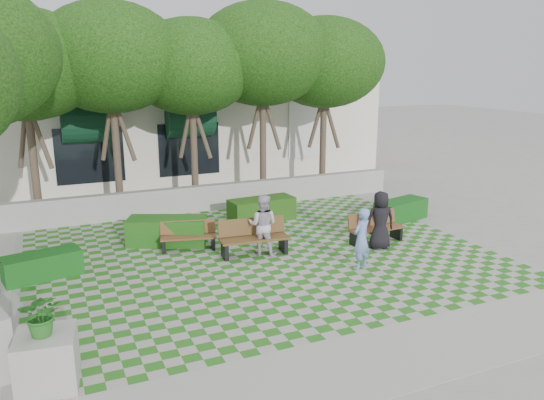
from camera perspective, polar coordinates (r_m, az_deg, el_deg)
name	(u,v)px	position (r m, az deg, el deg)	size (l,w,h in m)	color
ground	(278,268)	(13.65, 0.63, -7.34)	(90.00, 90.00, 0.00)	gray
lawn	(263,255)	(14.50, -1.02, -5.99)	(12.00, 12.00, 0.00)	#2B721E
sidewalk_south	(387,358)	(9.99, 12.31, -16.26)	(16.00, 2.00, 0.01)	#9E9B93
retaining_wall	(206,198)	(19.07, -7.09, 0.26)	(15.00, 0.36, 0.90)	#9E9B93
bench_east	(375,228)	(15.77, 11.03, -2.97)	(1.72, 0.68, 0.89)	brown
bench_mid	(254,238)	(14.48, -1.99, -4.07)	(1.92, 0.79, 0.98)	#52381C
bench_west	(188,236)	(15.04, -8.99, -3.87)	(1.61, 0.85, 0.81)	brown
hedge_east	(401,210)	(18.22, 13.68, -1.07)	(1.94, 0.77, 0.68)	#134817
hedge_midright	(262,210)	(17.61, -1.11, -1.04)	(2.18, 0.87, 0.76)	#1E4612
hedge_midleft	(167,231)	(15.61, -11.21, -3.29)	(2.23, 0.89, 0.78)	#1B4F15
hedge_west	(42,266)	(14.11, -23.47, -6.49)	(1.78, 0.71, 0.62)	#134A18
planter_front	(46,349)	(9.44, -23.15, -14.54)	(1.02, 1.02, 1.62)	#9E9B93
person_blue	(361,238)	(13.58, 9.58, -4.10)	(0.58, 0.38, 1.59)	#748CD3
person_dark	(380,220)	(15.14, 11.57, -2.14)	(0.81, 0.53, 1.65)	black
person_white	(263,225)	(14.39, -1.01, -2.67)	(0.81, 0.63, 1.67)	silver
tree_row	(147,61)	(17.83, -13.25, 14.39)	(17.70, 13.40, 7.41)	#47382B
building	(176,119)	(26.49, -10.29, 8.59)	(18.00, 8.92, 5.15)	silver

